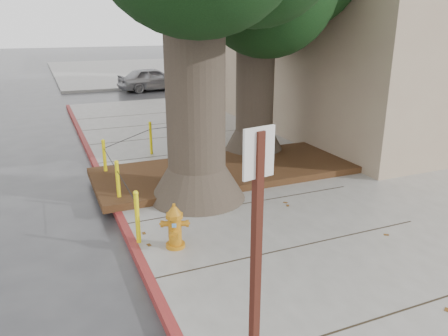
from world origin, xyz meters
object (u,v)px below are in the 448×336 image
(car_silver, at_px, (152,79))
(car_red, at_px, (282,77))
(signpost, at_px, (256,275))
(fire_hydrant, at_px, (175,226))

(car_silver, relative_size, car_red, 1.15)
(car_silver, height_order, car_red, car_silver)
(signpost, height_order, car_red, signpost)
(fire_hydrant, bearing_deg, car_silver, 97.90)
(signpost, xyz_separation_m, car_silver, (4.66, 22.09, -1.10))
(signpost, bearing_deg, fire_hydrant, 73.27)
(signpost, height_order, car_silver, signpost)
(fire_hydrant, height_order, car_red, car_red)
(fire_hydrant, distance_m, signpost, 3.78)
(signpost, bearing_deg, car_red, 48.01)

